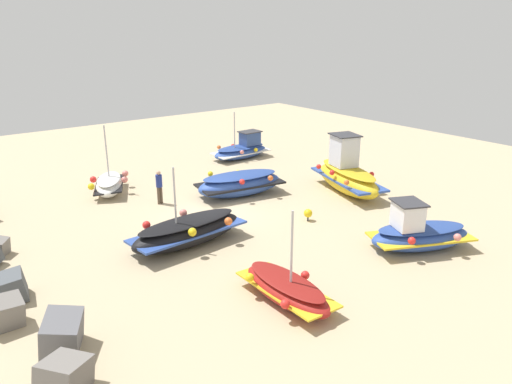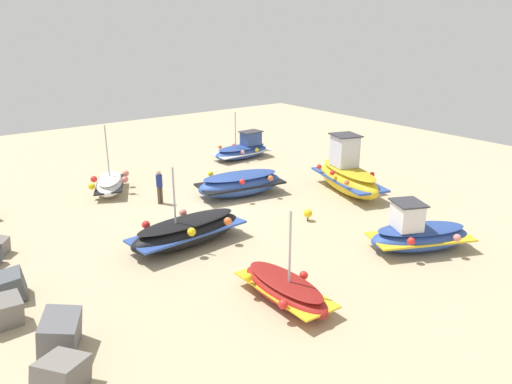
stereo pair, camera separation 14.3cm
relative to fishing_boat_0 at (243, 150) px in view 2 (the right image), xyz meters
The scene contains 11 objects.
ground_plane 10.58m from the fishing_boat_0, 136.56° to the left, with size 50.95×50.95×0.00m, color tan.
fishing_boat_0 is the anchor object (origin of this frame).
fishing_boat_1 18.43m from the fishing_boat_0, 148.64° to the left, with size 3.85×1.96×3.28m.
fishing_boat_2 7.77m from the fishing_boat_0, 143.37° to the left, with size 2.83×4.98×1.27m.
fishing_boat_3 10.16m from the fishing_boat_0, 99.15° to the left, with size 3.65×2.72×3.71m.
fishing_boat_4 9.29m from the fishing_boat_0, behind, with size 5.63×3.22×3.10m.
fishing_boat_5 16.23m from the fishing_boat_0, behind, with size 3.31×4.55×2.10m.
fishing_boat_6 14.12m from the fishing_boat_0, 135.07° to the left, with size 2.41×5.15×3.49m.
person_walking 9.91m from the fishing_boat_0, 119.18° to the left, with size 0.32×0.32×1.75m.
breakwater_rocks 19.22m from the fishing_boat_0, 119.97° to the left, with size 21.88×2.44×1.35m.
mooring_buoy_0 11.85m from the fishing_boat_0, 159.12° to the left, with size 0.40×0.40×0.57m.
Camera 2 is at (-18.67, 11.51, 8.59)m, focal length 34.06 mm.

